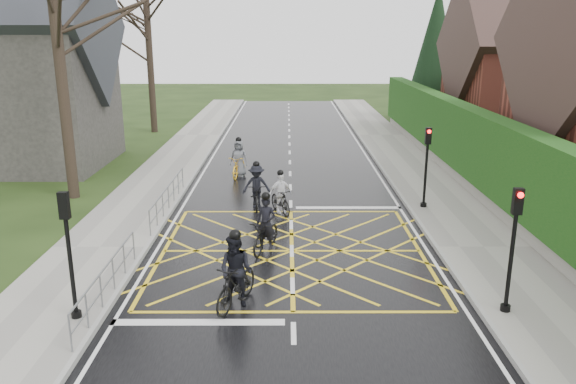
{
  "coord_description": "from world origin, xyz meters",
  "views": [
    {
      "loc": [
        -0.14,
        -16.39,
        6.59
      ],
      "look_at": [
        -0.12,
        2.21,
        1.3
      ],
      "focal_mm": 35.0,
      "sensor_mm": 36.0,
      "label": 1
    }
  ],
  "objects_px": {
    "cyclist_front": "(280,197)",
    "cyclist_lead": "(239,163)",
    "cyclist_rear": "(266,232)",
    "cyclist_mid": "(257,191)",
    "cyclist_back": "(236,278)"
  },
  "relations": [
    {
      "from": "cyclist_front",
      "to": "cyclist_lead",
      "type": "relative_size",
      "value": 0.84
    },
    {
      "from": "cyclist_rear",
      "to": "cyclist_front",
      "type": "bearing_deg",
      "value": 103.24
    },
    {
      "from": "cyclist_mid",
      "to": "cyclist_front",
      "type": "relative_size",
      "value": 1.13
    },
    {
      "from": "cyclist_rear",
      "to": "cyclist_back",
      "type": "xyz_separation_m",
      "value": [
        -0.61,
        -3.76,
        0.15
      ]
    },
    {
      "from": "cyclist_rear",
      "to": "cyclist_mid",
      "type": "distance_m",
      "value": 4.54
    },
    {
      "from": "cyclist_rear",
      "to": "cyclist_lead",
      "type": "height_order",
      "value": "cyclist_lead"
    },
    {
      "from": "cyclist_front",
      "to": "cyclist_lead",
      "type": "bearing_deg",
      "value": 85.43
    },
    {
      "from": "cyclist_rear",
      "to": "cyclist_front",
      "type": "relative_size",
      "value": 1.19
    },
    {
      "from": "cyclist_rear",
      "to": "cyclist_mid",
      "type": "xyz_separation_m",
      "value": [
        -0.53,
        4.5,
        0.06
      ]
    },
    {
      "from": "cyclist_back",
      "to": "cyclist_lead",
      "type": "bearing_deg",
      "value": 117.15
    },
    {
      "from": "cyclist_back",
      "to": "cyclist_rear",
      "type": "bearing_deg",
      "value": 103.58
    },
    {
      "from": "cyclist_back",
      "to": "cyclist_mid",
      "type": "relative_size",
      "value": 1.07
    },
    {
      "from": "cyclist_back",
      "to": "cyclist_front",
      "type": "height_order",
      "value": "cyclist_back"
    },
    {
      "from": "cyclist_back",
      "to": "cyclist_mid",
      "type": "height_order",
      "value": "cyclist_back"
    },
    {
      "from": "cyclist_front",
      "to": "cyclist_lead",
      "type": "xyz_separation_m",
      "value": [
        -2.03,
        5.62,
        0.04
      ]
    }
  ]
}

